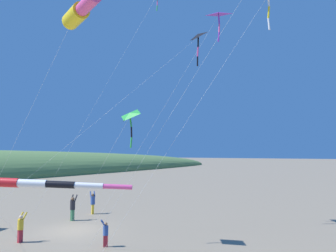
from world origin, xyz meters
The scene contains 10 objects.
ground_plane centered at (0.00, 0.00, 0.00)m, with size 600.00×600.00×0.00m, color gray.
person_adult_flyer centered at (-2.53, 2.03, 1.05)m, with size 0.56×0.66×1.93m.
person_child_green_jacket centered at (-0.12, -3.79, 0.92)m, with size 0.43×0.54×1.69m.
person_child_grey_jacket centered at (-3.29, 4.82, 1.02)m, with size 0.67×0.62×1.87m.
person_bystander_far centered at (4.60, -1.74, 0.80)m, with size 0.52×0.52×1.46m.
kite_windsock_magenta_far_left centered at (6.37, -5.29, 11.67)m, with size 12.91×2.35×12.08m.
kite_windsock_teal_far_right centered at (5.60, -7.43, 3.93)m, with size 14.41×7.42×4.22m.
kite_delta_white_trailing centered at (5.53, -0.92, 7.24)m, with size 8.72×3.38×7.66m.
kite_delta_purple_drifting centered at (9.56, 2.48, 13.41)m, with size 10.34×1.20×13.68m.
kite_delta_red_high_left centered at (6.64, 5.22, 13.48)m, with size 13.10×10.37×13.97m.
Camera 1 is at (17.76, -15.30, 5.13)m, focal length 35.40 mm.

